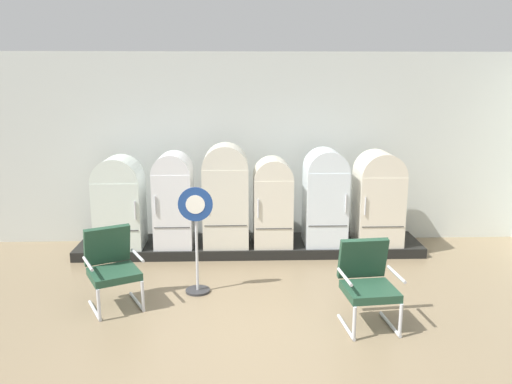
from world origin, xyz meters
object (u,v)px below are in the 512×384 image
at_px(refrigerator_0, 119,200).
at_px(refrigerator_3, 273,199).
at_px(refrigerator_5, 378,195).
at_px(armchair_right, 367,280).
at_px(refrigerator_1, 173,197).
at_px(sign_stand, 196,243).
at_px(armchair_left, 112,264).
at_px(refrigerator_4, 325,194).
at_px(refrigerator_2, 226,193).

distance_m(refrigerator_0, refrigerator_3, 2.37).
bearing_deg(refrigerator_3, refrigerator_5, 1.17).
bearing_deg(armchair_right, refrigerator_5, 72.78).
relative_size(refrigerator_1, sign_stand, 1.04).
bearing_deg(armchair_left, sign_stand, 18.72).
relative_size(armchair_left, armchair_right, 1.00).
xyz_separation_m(refrigerator_3, refrigerator_4, (0.82, 0.02, 0.07)).
xyz_separation_m(refrigerator_0, refrigerator_2, (1.64, -0.00, 0.11)).
bearing_deg(refrigerator_1, refrigerator_5, 0.57).
relative_size(refrigerator_2, armchair_left, 1.65).
xyz_separation_m(refrigerator_5, armchair_right, (-0.76, -2.45, -0.39)).
distance_m(armchair_left, sign_stand, 1.07).
bearing_deg(refrigerator_1, refrigerator_0, -179.29).
bearing_deg(armchair_left, refrigerator_2, 53.54).
relative_size(refrigerator_0, armchair_right, 1.46).
height_order(refrigerator_0, sign_stand, refrigerator_0).
bearing_deg(refrigerator_2, refrigerator_4, 1.16).
xyz_separation_m(refrigerator_2, armchair_right, (1.64, -2.41, -0.47)).
relative_size(refrigerator_0, refrigerator_4, 0.94).
bearing_deg(armchair_right, refrigerator_0, 143.62).
bearing_deg(refrigerator_4, refrigerator_2, -178.84).
bearing_deg(refrigerator_3, refrigerator_2, -179.29).
xyz_separation_m(refrigerator_5, armchair_left, (-3.74, -1.86, -0.39)).
bearing_deg(refrigerator_4, refrigerator_3, -178.43).
relative_size(refrigerator_0, refrigerator_1, 0.96).
relative_size(refrigerator_4, refrigerator_5, 1.03).
height_order(refrigerator_0, refrigerator_3, refrigerator_0).
bearing_deg(refrigerator_2, refrigerator_3, 0.71).
relative_size(refrigerator_0, refrigerator_2, 0.89).
height_order(refrigerator_1, refrigerator_4, refrigerator_4).
height_order(refrigerator_4, sign_stand, refrigerator_4).
relative_size(refrigerator_1, armchair_left, 1.52).
relative_size(armchair_left, sign_stand, 0.69).
bearing_deg(refrigerator_2, refrigerator_5, 1.03).
distance_m(refrigerator_5, sign_stand, 3.14).
distance_m(armchair_left, armchair_right, 3.04).
xyz_separation_m(refrigerator_1, refrigerator_5, (3.20, 0.03, -0.01)).
height_order(refrigerator_2, armchair_right, refrigerator_2).
distance_m(refrigerator_0, armchair_left, 1.88).
xyz_separation_m(refrigerator_3, armchair_left, (-2.07, -1.83, -0.35)).
height_order(refrigerator_0, refrigerator_1, refrigerator_1).
xyz_separation_m(refrigerator_2, refrigerator_4, (1.55, 0.03, -0.04)).
distance_m(refrigerator_1, armchair_left, 1.95).
relative_size(refrigerator_2, armchair_right, 1.65).
bearing_deg(refrigerator_0, refrigerator_2, -0.03).
height_order(refrigerator_3, refrigerator_4, refrigerator_4).
xyz_separation_m(armchair_left, armchair_right, (2.98, -0.59, 0.00)).
bearing_deg(refrigerator_5, refrigerator_2, -178.97).
relative_size(refrigerator_3, refrigerator_5, 0.94).
bearing_deg(armchair_left, refrigerator_1, 73.66).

